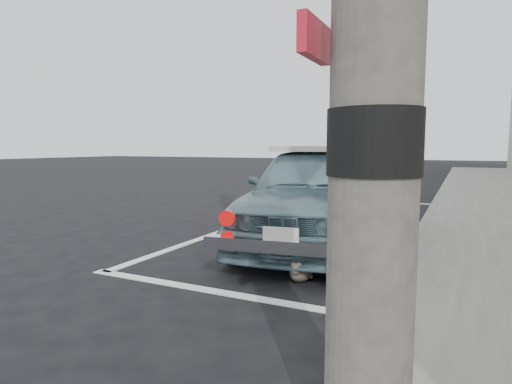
# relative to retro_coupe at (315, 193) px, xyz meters

# --- Properties ---
(ground) EXTENTS (80.00, 80.00, 0.00)m
(ground) POSITION_rel_retro_coupe_xyz_m (-0.60, -1.75, -0.67)
(ground) COLOR black
(ground) RESTS_ON ground
(pline_rear) EXTENTS (3.00, 0.12, 0.01)m
(pline_rear) POSITION_rel_retro_coupe_xyz_m (-0.10, -2.25, -0.67)
(pline_rear) COLOR silver
(pline_rear) RESTS_ON ground
(pline_front) EXTENTS (3.00, 0.12, 0.01)m
(pline_front) POSITION_rel_retro_coupe_xyz_m (-0.10, 4.75, -0.67)
(pline_front) COLOR silver
(pline_front) RESTS_ON ground
(pline_side) EXTENTS (0.12, 7.00, 0.01)m
(pline_side) POSITION_rel_retro_coupe_xyz_m (-1.50, 1.25, -0.67)
(pline_side) COLOR silver
(pline_side) RESTS_ON ground
(retro_coupe) EXTENTS (2.16, 4.10, 1.33)m
(retro_coupe) POSITION_rel_retro_coupe_xyz_m (0.00, 0.00, 0.00)
(retro_coupe) COLOR slate
(retro_coupe) RESTS_ON ground
(cat) EXTENTS (0.21, 0.46, 0.24)m
(cat) POSITION_rel_retro_coupe_xyz_m (0.40, -1.65, -0.56)
(cat) COLOR #5F5648
(cat) RESTS_ON ground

